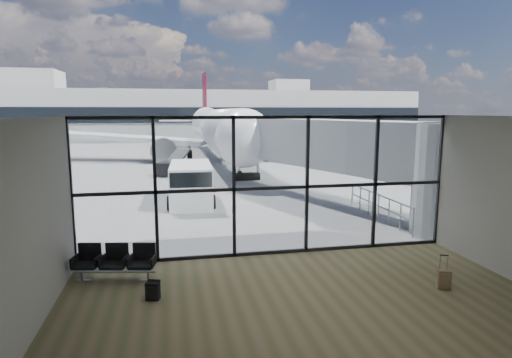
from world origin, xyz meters
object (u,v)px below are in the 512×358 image
object	(u,v)px
belt_loader	(173,167)
mobile_stairs	(23,189)
seating_row	(116,260)
suitcase	(444,279)
service_van	(191,183)
airliner	(217,129)
backpack	(153,291)

from	to	relation	value
belt_loader	mobile_stairs	world-z (taller)	mobile_stairs
seating_row	suitcase	size ratio (longest dim) A/B	2.48
mobile_stairs	service_van	bearing A→B (deg)	-2.91
suitcase	service_van	size ratio (longest dim) A/B	0.19
suitcase	airliner	world-z (taller)	airliner
airliner	belt_loader	xyz separation A→B (m)	(-4.48, -10.42, -2.32)
seating_row	suitcase	xyz separation A→B (m)	(8.52, -2.43, -0.28)
mobile_stairs	airliner	bearing A→B (deg)	69.98
backpack	service_van	size ratio (longest dim) A/B	0.10
mobile_stairs	suitcase	bearing A→B (deg)	-31.03
airliner	belt_loader	world-z (taller)	airliner
airliner	service_van	size ratio (longest dim) A/B	7.86
service_van	mobile_stairs	world-z (taller)	mobile_stairs
seating_row	service_van	world-z (taller)	service_van
service_van	belt_loader	distance (m)	10.45
belt_loader	mobile_stairs	size ratio (longest dim) A/B	1.01
backpack	mobile_stairs	bearing A→B (deg)	136.53
airliner	mobile_stairs	world-z (taller)	airliner
suitcase	service_van	world-z (taller)	service_van
service_van	mobile_stairs	distance (m)	8.98
backpack	seating_row	bearing A→B (deg)	142.56
airliner	service_van	world-z (taller)	airliner
backpack	mobile_stairs	xyz separation A→B (m)	(-7.07, 13.67, 0.37)
service_van	mobile_stairs	bearing A→B (deg)	165.79
seating_row	service_van	xyz separation A→B (m)	(2.56, 9.48, 0.48)
backpack	suitcase	bearing A→B (deg)	12.72
belt_loader	mobile_stairs	distance (m)	11.02
backpack	suitcase	size ratio (longest dim) A/B	0.55
service_van	belt_loader	bearing A→B (deg)	97.07
belt_loader	seating_row	bearing A→B (deg)	-70.58
airliner	mobile_stairs	bearing A→B (deg)	-123.46
seating_row	mobile_stairs	world-z (taller)	mobile_stairs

